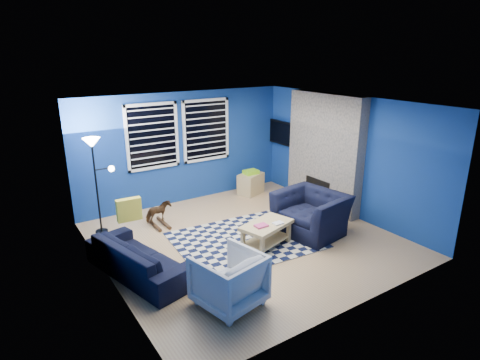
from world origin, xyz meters
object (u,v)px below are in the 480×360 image
at_px(armchair_big, 311,213).
at_px(cabinet, 251,183).
at_px(coffee_table, 267,230).
at_px(floor_lamp, 94,156).
at_px(tv, 283,133).
at_px(armchair_bent, 229,280).
at_px(sofa, 140,257).
at_px(rocking_horse, 158,212).

distance_m(armchair_big, cabinet, 2.46).
height_order(armchair_big, coffee_table, armchair_big).
bearing_deg(floor_lamp, tv, 2.26).
xyz_separation_m(armchair_big, armchair_bent, (-2.51, -1.09, -0.01)).
relative_size(armchair_bent, coffee_table, 0.80).
bearing_deg(sofa, tv, -79.71).
relative_size(sofa, floor_lamp, 1.06).
relative_size(sofa, armchair_big, 1.61).
bearing_deg(armchair_bent, tv, -149.18).
relative_size(sofa, cabinet, 2.77).
distance_m(sofa, rocking_horse, 1.82).
distance_m(coffee_table, cabinet, 2.79).
bearing_deg(armchair_bent, sofa, -74.66).
bearing_deg(rocking_horse, coffee_table, -158.29).
bearing_deg(cabinet, floor_lamp, 162.78).
xyz_separation_m(coffee_table, floor_lamp, (-2.27, 2.23, 1.19)).
xyz_separation_m(armchair_bent, floor_lamp, (-0.81, 3.32, 1.13)).
relative_size(rocking_horse, floor_lamp, 0.28).
xyz_separation_m(coffee_table, cabinet, (1.36, 2.44, -0.06)).
bearing_deg(armchair_big, armchair_bent, -76.19).
relative_size(armchair_bent, cabinet, 1.18).
xyz_separation_m(armchair_big, coffee_table, (-1.05, -0.00, -0.07)).
distance_m(tv, sofa, 5.08).
bearing_deg(armchair_big, sofa, -105.52).
distance_m(armchair_bent, rocking_horse, 2.99).
height_order(armchair_bent, rocking_horse, armchair_bent).
relative_size(sofa, coffee_table, 1.86).
distance_m(tv, armchair_bent, 5.23).
relative_size(coffee_table, floor_lamp, 0.57).
xyz_separation_m(armchair_bent, coffee_table, (1.46, 1.08, -0.06)).
height_order(armchair_bent, cabinet, armchair_bent).
bearing_deg(floor_lamp, coffee_table, -44.50).
relative_size(armchair_big, coffee_table, 1.16).
bearing_deg(tv, cabinet, 178.37).
xyz_separation_m(sofa, floor_lamp, (-0.08, 1.89, 1.23)).
bearing_deg(armchair_big, coffee_table, -99.43).
height_order(tv, floor_lamp, floor_lamp).
xyz_separation_m(tv, sofa, (-4.50, -2.07, -1.11)).
height_order(sofa, coffee_table, sofa).
bearing_deg(cabinet, armchair_big, -117.64).
xyz_separation_m(cabinet, floor_lamp, (-3.63, -0.21, 1.25)).
relative_size(armchair_big, cabinet, 1.72).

